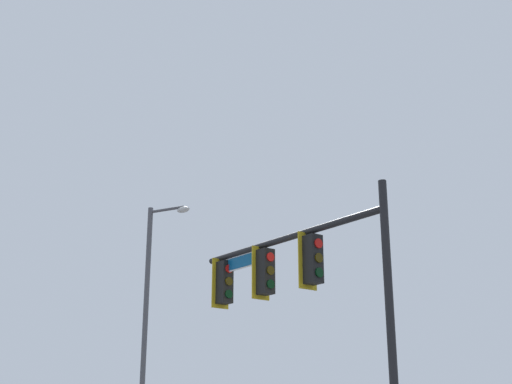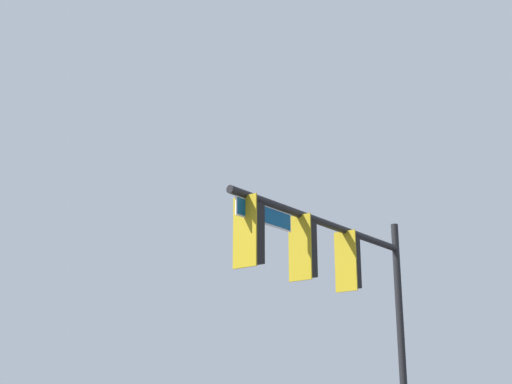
% 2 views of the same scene
% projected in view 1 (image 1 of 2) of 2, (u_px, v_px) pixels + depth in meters
% --- Properties ---
extents(signal_pole_near, '(6.18, 1.50, 6.10)m').
position_uv_depth(signal_pole_near, '(290.00, 276.00, 16.42)').
color(signal_pole_near, black).
rests_on(signal_pole_near, ground_plane).
extents(street_lamp, '(1.71, 0.55, 8.67)m').
position_uv_depth(street_lamp, '(150.00, 314.00, 24.15)').
color(street_lamp, '#4C4C51').
rests_on(street_lamp, ground_plane).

